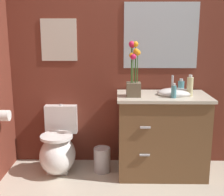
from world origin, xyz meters
The scene contains 11 objects.
wall_back centered at (0.20, 1.51, 1.25)m, with size 4.46×0.05×2.50m, color maroon.
toilet centered at (-0.88, 1.21, 0.24)m, with size 0.38×0.59×0.69m.
vanity_cabinet centered at (0.23, 1.19, 0.44)m, with size 0.94×0.56×1.04m.
flower_vase centered at (-0.08, 1.11, 1.05)m, with size 0.14×0.14×0.54m.
soap_bottle centered at (0.31, 1.05, 0.92)m, with size 0.05×0.05×0.15m.
lotion_bottle centered at (0.49, 1.14, 0.96)m, with size 0.06×0.06×0.21m.
hand_wash_bottle centered at (0.43, 1.27, 0.93)m, with size 0.07×0.07×0.15m.
trash_bin centered at (-0.40, 1.20, 0.14)m, with size 0.18×0.18×0.27m.
wall_poster centered at (-0.88, 1.48, 1.40)m, with size 0.39×0.01×0.45m, color beige.
wall_mirror centered at (0.23, 1.48, 1.45)m, with size 0.80×0.01×0.70m, color #B2BCC6.
toilet_paper_roll centered at (-1.36, 1.02, 0.68)m, with size 0.11×0.11×0.11m, color white.
Camera 1 is at (-0.25, -1.79, 1.49)m, focal length 47.49 mm.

